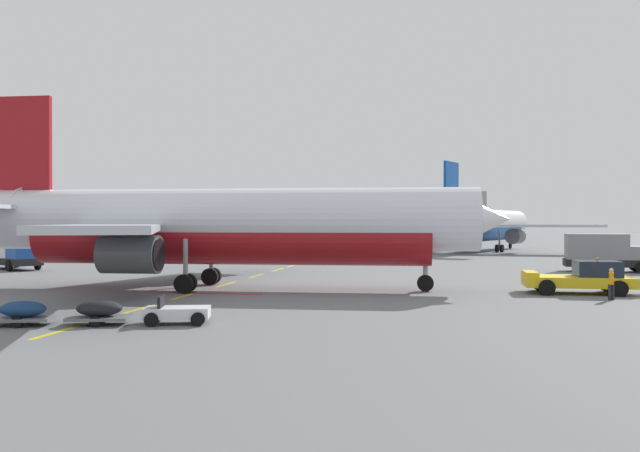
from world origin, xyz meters
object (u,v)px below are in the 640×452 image
at_px(pushback_tug, 582,278).
at_px(airliner_mid_left, 485,225).
at_px(catering_truck, 12,250).
at_px(baggage_train, 62,312).
at_px(ground_power_truck, 606,252).
at_px(ground_crew_worker, 611,282).
at_px(airliner_foreground, 221,225).

relative_size(pushback_tug, airliner_mid_left, 0.19).
xyz_separation_m(airliner_mid_left, catering_truck, (-42.51, -43.82, -2.10)).
bearing_deg(pushback_tug, baggage_train, -144.31).
distance_m(pushback_tug, ground_power_truck, 18.81).
xyz_separation_m(catering_truck, ground_crew_worker, (45.96, -14.57, -0.68)).
distance_m(airliner_mid_left, catering_truck, 61.09).
height_order(airliner_foreground, ground_power_truck, airliner_foreground).
bearing_deg(baggage_train, ground_crew_worker, 29.20).
relative_size(airliner_mid_left, baggage_train, 2.77).
bearing_deg(ground_power_truck, airliner_foreground, -143.96).
height_order(airliner_foreground, baggage_train, airliner_foreground).
distance_m(airliner_foreground, pushback_tug, 21.64).
bearing_deg(catering_truck, ground_power_truck, 7.49).
distance_m(airliner_foreground, baggage_train, 15.51).
xyz_separation_m(catering_truck, baggage_train, (22.25, -27.82, -1.11)).
bearing_deg(baggage_train, airliner_foreground, 84.55).
height_order(airliner_mid_left, catering_truck, airliner_mid_left).
height_order(pushback_tug, baggage_train, pushback_tug).
bearing_deg(catering_truck, ground_crew_worker, -17.59).
bearing_deg(airliner_mid_left, baggage_train, -105.79).
bearing_deg(baggage_train, airliner_mid_left, 74.21).
xyz_separation_m(pushback_tug, ground_power_truck, (5.25, 18.05, 0.74)).
relative_size(airliner_mid_left, ground_power_truck, 4.51).
xyz_separation_m(pushback_tug, catering_truck, (-45.06, 11.43, 0.74)).
height_order(baggage_train, ground_crew_worker, ground_crew_worker).
distance_m(airliner_mid_left, ground_crew_worker, 58.56).
height_order(pushback_tug, ground_power_truck, ground_power_truck).
bearing_deg(airliner_mid_left, ground_power_truck, -78.17).
distance_m(airliner_mid_left, ground_power_truck, 38.08).
xyz_separation_m(pushback_tug, baggage_train, (-22.81, -16.39, -0.37)).
bearing_deg(airliner_foreground, catering_truck, 151.68).
xyz_separation_m(ground_power_truck, ground_crew_worker, (-4.35, -21.18, -0.68)).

